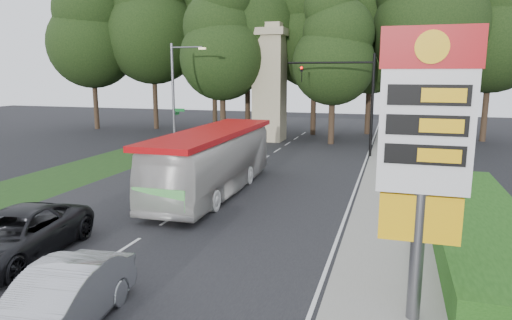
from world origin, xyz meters
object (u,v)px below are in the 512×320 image
(sedan_silver, at_px, (59,303))
(suv_charcoal, at_px, (15,236))
(gas_station_pylon, at_px, (425,138))
(traffic_signal_mast, at_px, (353,91))
(monument, at_px, (270,82))
(streetlight_signs, at_px, (176,93))
(transit_bus, at_px, (213,162))

(sedan_silver, bearing_deg, suv_charcoal, 137.18)
(gas_station_pylon, distance_m, suv_charcoal, 12.55)
(gas_station_pylon, bearing_deg, traffic_signal_mast, 99.09)
(traffic_signal_mast, bearing_deg, monument, 142.00)
(suv_charcoal, bearing_deg, streetlight_signs, 94.89)
(transit_bus, relative_size, sedan_silver, 2.42)
(streetlight_signs, height_order, monument, monument)
(gas_station_pylon, height_order, suv_charcoal, gas_station_pylon)
(traffic_signal_mast, distance_m, streetlight_signs, 12.83)
(transit_bus, bearing_deg, sedan_silver, -84.99)
(streetlight_signs, bearing_deg, suv_charcoal, -78.03)
(sedan_silver, bearing_deg, gas_station_pylon, 13.61)
(traffic_signal_mast, height_order, transit_bus, traffic_signal_mast)
(monument, relative_size, transit_bus, 0.89)
(traffic_signal_mast, distance_m, monument, 9.76)
(suv_charcoal, bearing_deg, sedan_silver, -43.09)
(streetlight_signs, distance_m, monument, 9.44)
(streetlight_signs, bearing_deg, gas_station_pylon, -51.04)
(traffic_signal_mast, distance_m, suv_charcoal, 23.66)
(monument, height_order, transit_bus, monument)
(monument, distance_m, suv_charcoal, 28.09)
(gas_station_pylon, bearing_deg, transit_bus, 132.87)
(gas_station_pylon, relative_size, streetlight_signs, 0.86)
(gas_station_pylon, relative_size, monument, 0.68)
(monument, bearing_deg, traffic_signal_mast, -38.00)
(transit_bus, distance_m, sedan_silver, 12.79)
(gas_station_pylon, distance_m, streetlight_signs, 25.74)
(gas_station_pylon, bearing_deg, sedan_silver, -159.58)
(traffic_signal_mast, height_order, monument, monument)
(traffic_signal_mast, relative_size, suv_charcoal, 1.26)
(transit_bus, distance_m, suv_charcoal, 10.02)
(streetlight_signs, xyz_separation_m, sedan_silver, (8.49, -22.88, -3.67))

